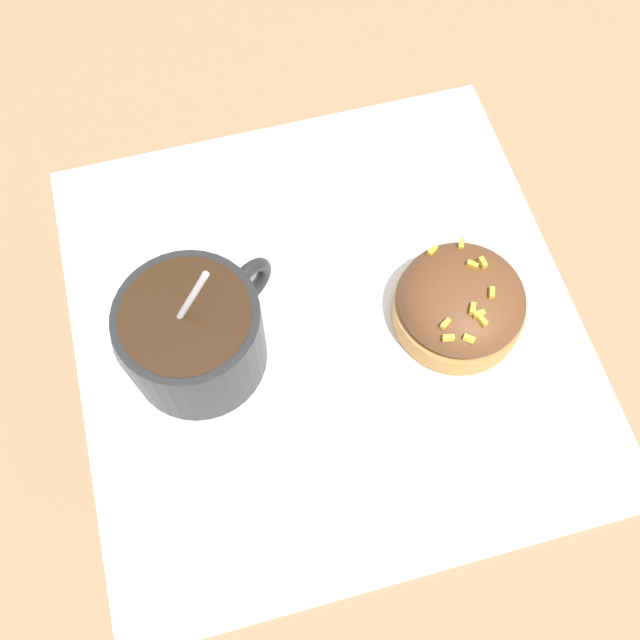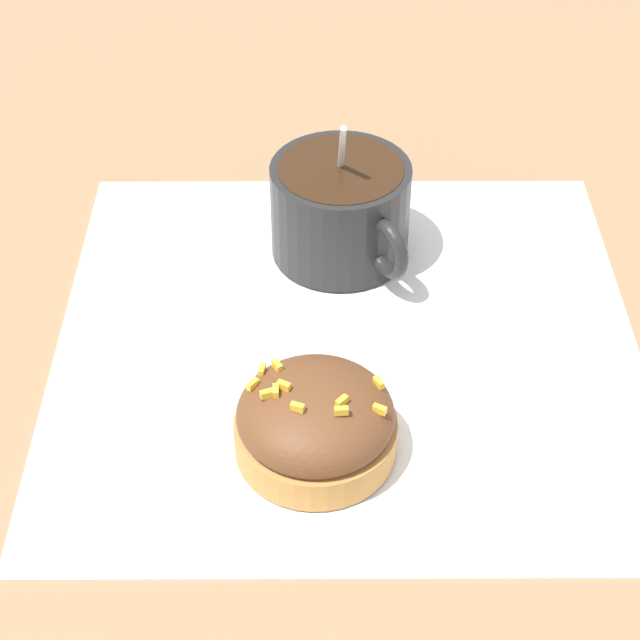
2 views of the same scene
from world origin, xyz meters
name	(u,v)px [view 1 (image 1 of 2)]	position (x,y,z in m)	size (l,w,h in m)	color
ground_plane	(326,324)	(0.00, 0.00, 0.00)	(3.00, 3.00, 0.00)	#93704C
paper_napkin	(326,323)	(0.00, 0.00, 0.00)	(0.36, 0.37, 0.00)	white
coffee_cup	(194,334)	(0.09, 0.01, 0.04)	(0.10, 0.09, 0.10)	black
frosted_pastry	(460,303)	(-0.09, 0.01, 0.02)	(0.09, 0.09, 0.05)	#C18442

